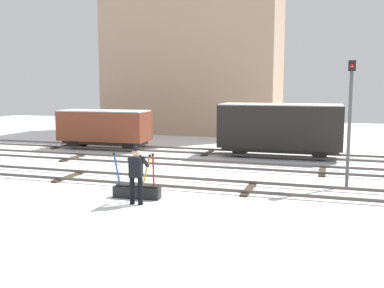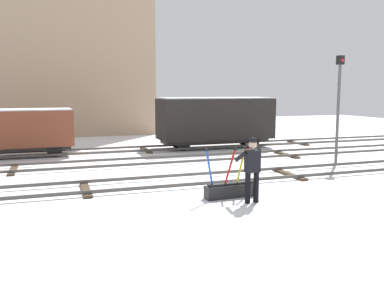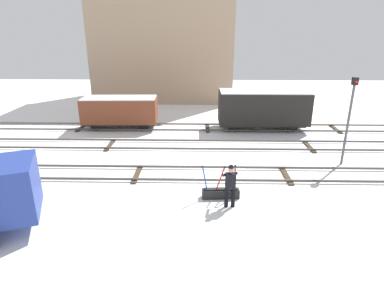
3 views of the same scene
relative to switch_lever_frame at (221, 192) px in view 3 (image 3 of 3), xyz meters
The scene contains 10 objects.
ground_plane 2.12m from the switch_lever_frame, 98.54° to the left, with size 60.00×60.00×0.00m, color white.
track_main_line 2.11m from the switch_lever_frame, 98.54° to the left, with size 44.00×1.94×0.18m.
track_siding_near 6.09m from the switch_lever_frame, 92.95° to the left, with size 44.00×1.94×0.18m.
track_siding_far 9.64m from the switch_lever_frame, 91.86° to the left, with size 44.00×1.94×0.18m.
switch_lever_frame is the anchor object (origin of this frame).
rail_worker 1.07m from the switch_lever_frame, 66.64° to the right, with size 0.56×0.64×1.78m.
signal_post 7.76m from the switch_lever_frame, 29.63° to the left, with size 0.24×0.32×4.40m.
apartment_building 21.55m from the switch_lever_frame, 101.94° to the left, with size 13.03×6.69×11.45m.
freight_car_mid_siding 10.30m from the switch_lever_frame, 70.51° to the left, with size 5.95×2.21×2.65m.
freight_car_near_switch 11.57m from the switch_lever_frame, 123.26° to the left, with size 5.06×2.10×2.18m.
Camera 3 is at (-0.61, -13.87, 6.56)m, focal length 30.23 mm.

